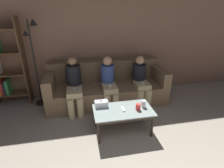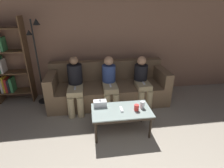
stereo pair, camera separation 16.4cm
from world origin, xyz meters
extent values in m
cube|color=#8C6651|center=(0.00, 3.69, 1.30)|extent=(12.00, 0.06, 2.60)
cube|color=brown|center=(0.00, 3.10, 0.21)|extent=(2.57, 0.91, 0.42)
cube|color=brown|center=(0.00, 3.46, 0.64)|extent=(2.57, 0.20, 0.45)
cube|color=brown|center=(-1.20, 3.10, 0.58)|extent=(0.18, 0.91, 0.31)
cube|color=brown|center=(1.20, 3.10, 0.58)|extent=(0.18, 0.91, 0.31)
cube|color=#8C9E99|center=(0.08, 2.01, 0.43)|extent=(0.98, 0.55, 0.02)
cube|color=#2D2319|center=(0.08, 2.01, 0.40)|extent=(0.96, 0.54, 0.04)
cylinder|color=#2D2319|center=(-0.36, 1.79, 0.19)|extent=(0.04, 0.04, 0.38)
cylinder|color=#2D2319|center=(0.52, 1.79, 0.19)|extent=(0.04, 0.04, 0.38)
cylinder|color=#2D2319|center=(-0.36, 2.24, 0.19)|extent=(0.04, 0.04, 0.38)
cylinder|color=#2D2319|center=(0.52, 2.24, 0.19)|extent=(0.04, 0.04, 0.38)
cylinder|color=red|center=(0.32, 1.96, 0.49)|extent=(0.08, 0.08, 0.10)
cylinder|color=silver|center=(0.44, 2.03, 0.50)|extent=(0.07, 0.07, 0.12)
cube|color=white|center=(-0.26, 2.19, 0.49)|extent=(0.22, 0.12, 0.10)
sphere|color=white|center=(-0.26, 2.19, 0.55)|extent=(0.04, 0.04, 0.04)
cube|color=white|center=(0.08, 2.01, 0.45)|extent=(0.04, 0.15, 0.02)
cube|color=brown|center=(-1.71, 3.46, 0.92)|extent=(0.02, 0.32, 1.84)
cube|color=brown|center=(-2.06, 3.46, 0.23)|extent=(0.71, 0.32, 0.02)
cube|color=silver|center=(-2.33, 3.46, 0.40)|extent=(0.04, 0.24, 0.33)
cube|color=gold|center=(-2.29, 3.46, 0.42)|extent=(0.03, 0.24, 0.36)
cube|color=red|center=(-2.24, 3.46, 0.40)|extent=(0.04, 0.24, 0.31)
cube|color=#232328|center=(-2.19, 3.46, 0.38)|extent=(0.04, 0.24, 0.28)
cube|color=#38844C|center=(-2.13, 3.46, 0.40)|extent=(0.06, 0.24, 0.32)
cube|color=brown|center=(-2.06, 3.46, 0.69)|extent=(0.71, 0.32, 0.02)
cube|color=#38844C|center=(-2.28, 3.46, 0.87)|extent=(0.06, 0.24, 0.35)
cube|color=silver|center=(-2.23, 3.46, 0.84)|extent=(0.04, 0.24, 0.29)
cube|color=brown|center=(-2.06, 3.46, 1.15)|extent=(0.71, 0.32, 0.02)
cube|color=silver|center=(-2.17, 3.46, 1.30)|extent=(0.04, 0.24, 0.28)
cube|color=#38844C|center=(-2.12, 3.46, 1.30)|extent=(0.04, 0.24, 0.28)
cube|color=brown|center=(-2.06, 3.46, 1.61)|extent=(0.71, 0.32, 0.02)
cylinder|color=black|center=(-1.47, 3.31, 0.01)|extent=(0.26, 0.26, 0.02)
cylinder|color=black|center=(-1.47, 3.31, 0.89)|extent=(0.03, 0.03, 1.78)
cone|color=black|center=(-1.37, 3.31, 1.73)|extent=(0.14, 0.14, 0.12)
cone|color=black|center=(-1.55, 3.35, 1.53)|extent=(0.12, 0.12, 0.10)
cylinder|color=tan|center=(-0.79, 2.57, 0.21)|extent=(0.13, 0.13, 0.42)
cylinder|color=tan|center=(-0.61, 2.57, 0.21)|extent=(0.13, 0.13, 0.42)
cube|color=tan|center=(-0.70, 2.81, 0.47)|extent=(0.30, 0.48, 0.10)
cylinder|color=black|center=(-0.70, 3.05, 0.67)|extent=(0.30, 0.30, 0.51)
sphere|color=#997051|center=(-0.70, 3.05, 1.01)|extent=(0.17, 0.17, 0.17)
cube|color=white|center=(-0.70, 2.76, 0.54)|extent=(0.04, 0.12, 0.02)
cylinder|color=tan|center=(-0.09, 2.61, 0.21)|extent=(0.13, 0.13, 0.42)
cylinder|color=tan|center=(0.09, 2.61, 0.21)|extent=(0.13, 0.13, 0.42)
cube|color=tan|center=(0.00, 2.83, 0.47)|extent=(0.29, 0.44, 0.10)
cylinder|color=#334784|center=(0.00, 3.05, 0.65)|extent=(0.29, 0.29, 0.46)
sphere|color=tan|center=(0.00, 3.05, 0.97)|extent=(0.19, 0.19, 0.19)
cube|color=white|center=(0.00, 2.79, 0.54)|extent=(0.04, 0.12, 0.02)
cylinder|color=tan|center=(0.61, 2.65, 0.21)|extent=(0.13, 0.13, 0.42)
cylinder|color=tan|center=(0.79, 2.65, 0.21)|extent=(0.13, 0.13, 0.42)
cube|color=tan|center=(0.70, 2.85, 0.47)|extent=(0.29, 0.41, 0.10)
cylinder|color=black|center=(0.70, 3.05, 0.64)|extent=(0.29, 0.29, 0.44)
sphere|color=tan|center=(0.70, 3.05, 0.95)|extent=(0.19, 0.19, 0.19)
cube|color=white|center=(0.70, 2.81, 0.54)|extent=(0.04, 0.12, 0.02)
camera|label=1|loc=(-0.58, -0.38, 1.99)|focal=28.00mm
camera|label=2|loc=(-0.42, -0.40, 1.99)|focal=28.00mm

